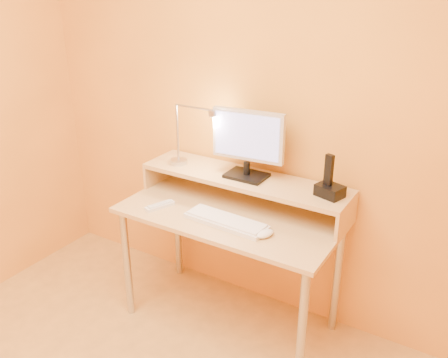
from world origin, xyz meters
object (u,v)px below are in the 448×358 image
Objects in this scene: monitor_panel at (248,135)px; lamp_base at (179,162)px; remote_control at (160,206)px; mouse at (265,234)px; phone_dock at (330,191)px; keyboard at (226,222)px.

monitor_panel is 4.03× the size of lamp_base.
mouse is at bearing 22.37° from remote_control.
phone_dock reaches higher than mouse.
mouse is at bearing -19.73° from lamp_base.
monitor_panel reaches higher than phone_dock.
remote_control is (0.06, -0.27, -0.16)m from lamp_base.
mouse is at bearing -110.85° from phone_dock.
phone_dock reaches higher than lamp_base.
mouse is 0.60× the size of remote_control.
keyboard is 0.41m from remote_control.
lamp_base is at bearing -161.54° from phone_dock.
lamp_base is 0.98× the size of mouse.
keyboard is 2.64× the size of remote_control.
monitor_panel is 0.62m from remote_control.
monitor_panel is 0.52m from phone_dock.
monitor_panel is at bearing 59.87° from remote_control.
phone_dock is at bearing 33.64° from keyboard.
phone_dock is 0.29× the size of keyboard.
phone_dock reaches higher than remote_control.
monitor_panel is at bearing -164.62° from phone_dock.
monitor_panel reaches higher than mouse.
lamp_base reaches higher than keyboard.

